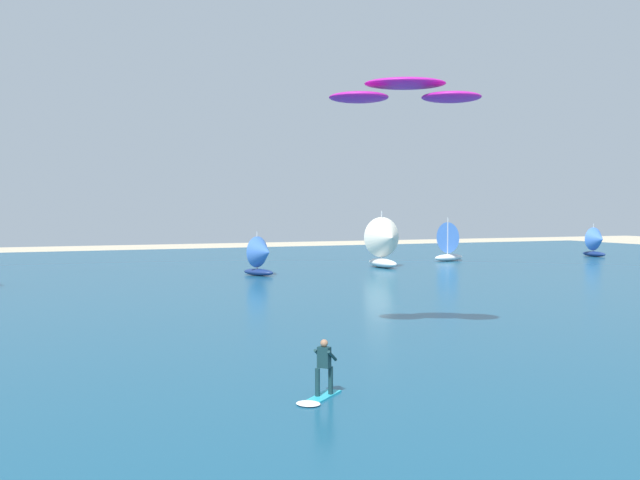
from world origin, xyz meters
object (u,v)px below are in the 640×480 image
Objects in this scene: sailboat_center_horizon at (597,242)px; sailboat_leading at (453,241)px; sailboat_near_shore at (262,256)px; kite at (405,92)px; sailboat_mid_right at (386,242)px; kitesurfer at (321,377)px.

sailboat_leading is at bearing 176.64° from sailboat_center_horizon.
sailboat_leading is 19.14m from sailboat_center_horizon.
sailboat_near_shore is 0.79× the size of sailboat_leading.
kite is 1.74× the size of sailboat_near_shore.
sailboat_leading is at bearing 26.52° from sailboat_mid_right.
kitesurfer is 0.49× the size of sailboat_center_horizon.
sailboat_mid_right reaches higher than sailboat_near_shore.
sailboat_center_horizon is (30.05, 4.34, -0.69)m from sailboat_mid_right.
sailboat_leading reaches higher than sailboat_center_horizon.
kitesurfer is at bearing -127.46° from sailboat_leading.
kitesurfer is at bearing -135.29° from kite.
kite is (6.20, 6.14, 9.50)m from kitesurfer.
sailboat_mid_right is 1.15× the size of sailboat_leading.
sailboat_center_horizon is (52.72, 42.75, 1.15)m from kitesurfer.
kite is 47.32m from sailboat_leading.
kite reaches higher than sailboat_center_horizon.
sailboat_leading reaches higher than sailboat_near_shore.
sailboat_near_shore is 13.36m from sailboat_mid_right.
kite reaches higher than kitesurfer.
kite reaches higher than sailboat_mid_right.
kitesurfer is 0.40× the size of sailboat_leading.
sailboat_mid_right is 1.40× the size of sailboat_center_horizon.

